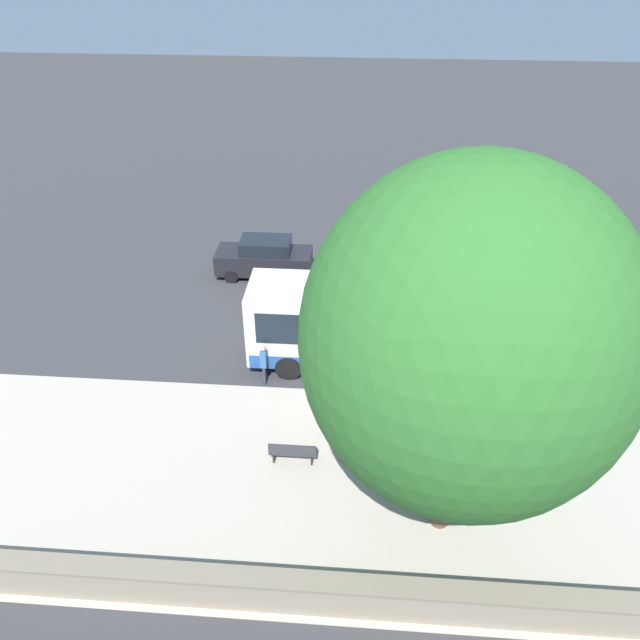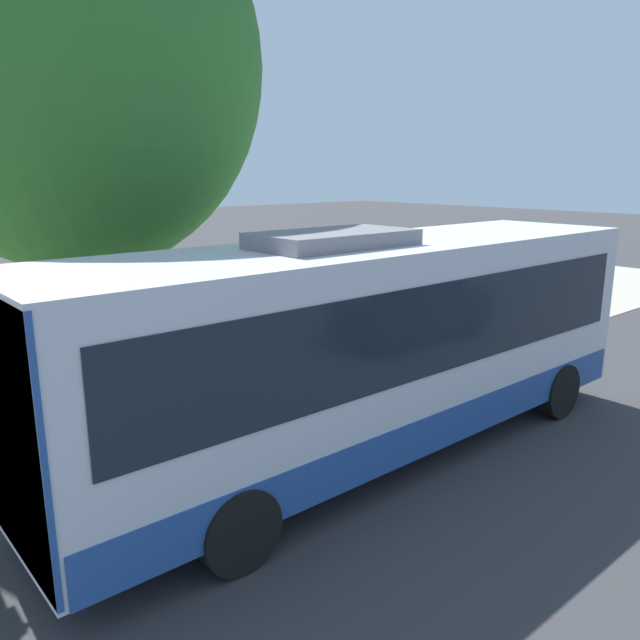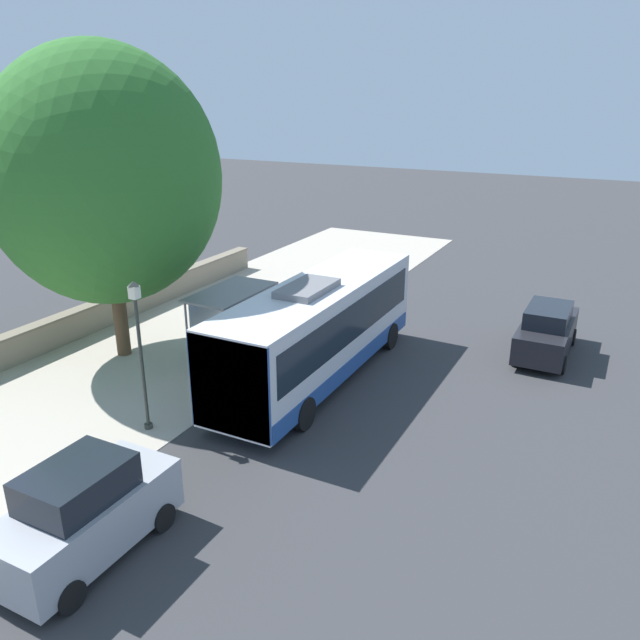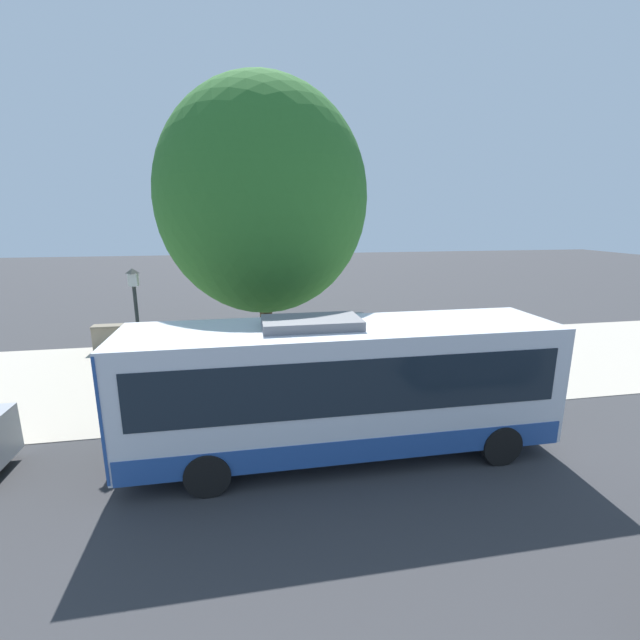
% 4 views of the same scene
% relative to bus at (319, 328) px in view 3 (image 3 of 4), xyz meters
% --- Properties ---
extents(ground_plane, '(120.00, 120.00, 0.00)m').
position_rel_bus_xyz_m(ground_plane, '(-1.82, 0.96, -1.84)').
color(ground_plane, '#353538').
rests_on(ground_plane, ground).
extents(sidewalk_plaza, '(9.00, 44.00, 0.02)m').
position_rel_bus_xyz_m(sidewalk_plaza, '(-6.32, 0.96, -1.83)').
color(sidewalk_plaza, '#ADA393').
rests_on(sidewalk_plaza, ground).
extents(stone_wall, '(0.60, 20.00, 1.15)m').
position_rel_bus_xyz_m(stone_wall, '(-10.37, 0.96, -1.26)').
color(stone_wall, gray).
rests_on(stone_wall, ground).
extents(bus, '(2.64, 10.45, 3.56)m').
position_rel_bus_xyz_m(bus, '(0.00, 0.00, 0.00)').
color(bus, silver).
rests_on(bus, ground).
extents(bus_shelter, '(1.88, 3.45, 2.64)m').
position_rel_bus_xyz_m(bus_shelter, '(-3.69, 0.02, 0.37)').
color(bus_shelter, slate).
rests_on(bus_shelter, ground).
extents(pedestrian, '(0.34, 0.23, 1.73)m').
position_rel_bus_xyz_m(pedestrian, '(-1.58, 4.53, -0.83)').
color(pedestrian, '#2D3347').
rests_on(pedestrian, ground).
extents(bench, '(0.40, 1.52, 0.88)m').
position_rel_bus_xyz_m(bench, '(-5.46, 3.04, -1.37)').
color(bench, '#333338').
rests_on(bench, ground).
extents(street_lamp_near, '(0.28, 0.28, 4.50)m').
position_rel_bus_xyz_m(street_lamp_near, '(-2.86, -5.30, 0.81)').
color(street_lamp_near, '#2D332D').
rests_on(street_lamp_near, ground).
extents(shade_tree, '(7.96, 7.96, 10.93)m').
position_rel_bus_xyz_m(shade_tree, '(-7.46, -1.45, 4.70)').
color(shade_tree, brown).
rests_on(shade_tree, ground).
extents(parked_car_behind_bus, '(1.92, 4.03, 2.18)m').
position_rel_bus_xyz_m(parked_car_behind_bus, '(-0.35, -9.92, -0.80)').
color(parked_car_behind_bus, '#9EA0A8').
rests_on(parked_car_behind_bus, ground).
extents(parked_car_far_lane, '(1.84, 4.52, 1.91)m').
position_rel_bus_xyz_m(parked_car_far_lane, '(6.55, 5.73, -0.91)').
color(parked_car_far_lane, black).
rests_on(parked_car_far_lane, ground).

